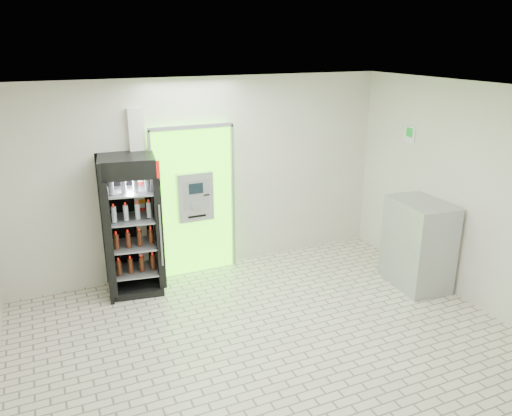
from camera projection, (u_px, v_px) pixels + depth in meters
ground at (273, 347)px, 5.99m from camera, size 6.00×6.00×0.00m
room_shell at (275, 202)px, 5.40m from camera, size 6.00×6.00×6.00m
atm_assembly at (194, 200)px, 7.63m from camera, size 1.30×0.24×2.33m
pillar at (141, 198)px, 7.32m from camera, size 0.22×0.11×2.60m
beverage_cooler at (132, 228)px, 7.09m from camera, size 0.85×0.80×2.01m
steel_cabinet at (418, 244)px, 7.34m from camera, size 0.75×1.04×1.30m
exit_sign at (410, 134)px, 7.66m from camera, size 0.02×0.22×0.26m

